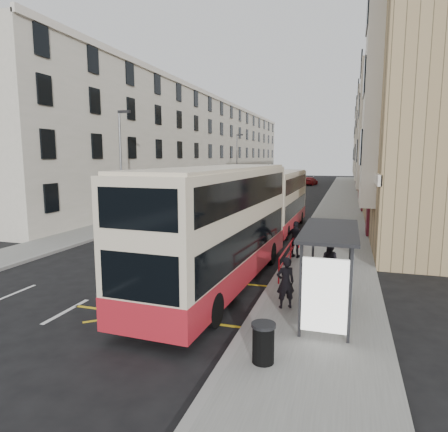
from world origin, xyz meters
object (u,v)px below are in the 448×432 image
(litter_bin, at_px, (263,342))
(car_red, at_px, (310,181))
(street_lamp_far, at_px, (237,160))
(car_silver, at_px, (274,185))
(car_dark, at_px, (275,179))
(pedestrian_far, at_px, (296,239))
(white_van, at_px, (245,189))
(double_decker_front, at_px, (219,226))
(double_decker_rear, at_px, (280,201))
(street_lamp_near, at_px, (121,163))
(pedestrian_near, at_px, (285,283))
(bus_shelter, at_px, (334,255))
(pedestrian_mid, at_px, (331,263))

(litter_bin, height_order, car_red, car_red)
(street_lamp_far, xyz_separation_m, car_red, (8.35, 19.29, -3.92))
(car_silver, height_order, car_dark, car_dark)
(pedestrian_far, relative_size, car_red, 0.36)
(white_van, bearing_deg, car_silver, 75.34)
(street_lamp_far, height_order, car_red, street_lamp_far)
(double_decker_front, height_order, double_decker_rear, double_decker_front)
(pedestrian_far, bearing_deg, street_lamp_near, -6.87)
(litter_bin, relative_size, white_van, 0.20)
(double_decker_rear, bearing_deg, litter_bin, -80.94)
(pedestrian_far, distance_m, car_dark, 60.79)
(street_lamp_near, height_order, double_decker_front, street_lamp_near)
(street_lamp_far, xyz_separation_m, pedestrian_near, (13.21, -41.90, -3.64))
(white_van, bearing_deg, car_dark, 88.39)
(pedestrian_near, height_order, white_van, pedestrian_near)
(bus_shelter, relative_size, street_lamp_far, 0.53)
(pedestrian_mid, xyz_separation_m, pedestrian_far, (-1.79, 3.58, 0.10))
(pedestrian_mid, xyz_separation_m, car_dark, (-13.34, 63.27, -0.25))
(pedestrian_mid, bearing_deg, double_decker_front, -155.94)
(street_lamp_near, xyz_separation_m, street_lamp_far, (0.00, 30.00, 0.00))
(street_lamp_near, distance_m, litter_bin, 20.82)
(street_lamp_far, distance_m, double_decker_rear, 29.32)
(litter_bin, height_order, car_dark, car_dark)
(car_red, bearing_deg, street_lamp_far, 75.94)
(car_dark, height_order, car_red, car_red)
(litter_bin, xyz_separation_m, car_silver, (-9.60, 54.66, -0.00))
(litter_bin, bearing_deg, bus_shelter, 65.54)
(street_lamp_far, height_order, litter_bin, street_lamp_far)
(white_van, xyz_separation_m, car_red, (6.92, 20.28, 0.03))
(bus_shelter, height_order, pedestrian_near, bus_shelter)
(litter_bin, relative_size, pedestrian_mid, 0.61)
(double_decker_front, distance_m, car_silver, 49.51)
(litter_bin, relative_size, pedestrian_far, 0.54)
(car_silver, xyz_separation_m, car_dark, (-2.50, 15.41, 0.05))
(pedestrian_far, xyz_separation_m, car_silver, (-9.05, 44.28, -0.39))
(street_lamp_near, relative_size, double_decker_front, 0.68)
(pedestrian_near, xyz_separation_m, car_red, (-4.86, 61.20, -0.28))
(double_decker_rear, distance_m, white_van, 27.83)
(pedestrian_far, relative_size, car_dark, 0.42)
(double_decker_rear, bearing_deg, pedestrian_far, -74.27)
(double_decker_front, distance_m, car_dark, 65.10)
(double_decker_rear, bearing_deg, white_van, 109.95)
(pedestrian_mid, height_order, pedestrian_far, pedestrian_far)
(white_van, bearing_deg, street_lamp_far, 143.26)
(white_van, xyz_separation_m, car_dark, (-0.28, 25.49, 0.02))
(car_silver, bearing_deg, pedestrian_mid, -76.09)
(street_lamp_far, height_order, car_dark, street_lamp_far)
(car_dark, bearing_deg, pedestrian_far, -61.95)
(street_lamp_far, distance_m, white_van, 4.32)
(double_decker_front, height_order, car_silver, double_decker_front)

